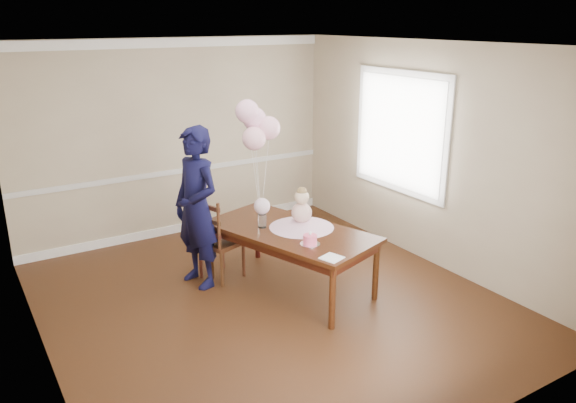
{
  "coord_description": "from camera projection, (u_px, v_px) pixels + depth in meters",
  "views": [
    {
      "loc": [
        -2.73,
        -4.74,
        2.94
      ],
      "look_at": [
        0.32,
        0.14,
        1.05
      ],
      "focal_mm": 35.0,
      "sensor_mm": 36.0,
      "label": 1
    }
  ],
  "objects": [
    {
      "name": "floor",
      "position": [
        270.0,
        301.0,
        6.11
      ],
      "size": [
        4.5,
        5.0,
        0.0
      ],
      "primitive_type": "cube",
      "color": "black",
      "rests_on": "ground"
    },
    {
      "name": "ceiling",
      "position": [
        268.0,
        44.0,
        5.27
      ],
      "size": [
        4.5,
        5.0,
        0.02
      ],
      "primitive_type": "cube",
      "color": "white",
      "rests_on": "wall_back"
    },
    {
      "name": "wall_back",
      "position": [
        178.0,
        139.0,
        7.71
      ],
      "size": [
        4.5,
        0.02,
        2.7
      ],
      "primitive_type": "cube",
      "color": "tan",
      "rests_on": "floor"
    },
    {
      "name": "wall_front",
      "position": [
        460.0,
        272.0,
        3.67
      ],
      "size": [
        4.5,
        0.02,
        2.7
      ],
      "primitive_type": "cube",
      "color": "tan",
      "rests_on": "floor"
    },
    {
      "name": "wall_left",
      "position": [
        30.0,
        223.0,
        4.56
      ],
      "size": [
        0.02,
        5.0,
        2.7
      ],
      "primitive_type": "cube",
      "color": "tan",
      "rests_on": "floor"
    },
    {
      "name": "wall_right",
      "position": [
        429.0,
        155.0,
        6.82
      ],
      "size": [
        0.02,
        5.0,
        2.7
      ],
      "primitive_type": "cube",
      "color": "tan",
      "rests_on": "floor"
    },
    {
      "name": "chair_rail_trim",
      "position": [
        180.0,
        171.0,
        7.84
      ],
      "size": [
        4.5,
        0.02,
        0.07
      ],
      "primitive_type": "cube",
      "color": "silver",
      "rests_on": "wall_back"
    },
    {
      "name": "crown_molding",
      "position": [
        172.0,
        43.0,
        7.3
      ],
      "size": [
        4.5,
        0.02,
        0.12
      ],
      "primitive_type": "cube",
      "color": "white",
      "rests_on": "wall_back"
    },
    {
      "name": "baseboard_trim",
      "position": [
        184.0,
        227.0,
        8.1
      ],
      "size": [
        4.5,
        0.02,
        0.12
      ],
      "primitive_type": "cube",
      "color": "white",
      "rests_on": "floor"
    },
    {
      "name": "window_frame",
      "position": [
        400.0,
        132.0,
        7.15
      ],
      "size": [
        0.02,
        1.66,
        1.56
      ],
      "primitive_type": "cube",
      "color": "silver",
      "rests_on": "wall_right"
    },
    {
      "name": "window_blinds",
      "position": [
        399.0,
        132.0,
        7.14
      ],
      "size": [
        0.01,
        1.5,
        1.4
      ],
      "primitive_type": "cube",
      "color": "silver",
      "rests_on": "wall_right"
    },
    {
      "name": "dining_table_top",
      "position": [
        290.0,
        232.0,
        6.2
      ],
      "size": [
        1.49,
        2.1,
        0.05
      ],
      "primitive_type": "cube",
      "rotation": [
        0.0,
        0.0,
        0.31
      ],
      "color": "black",
      "rests_on": "table_leg_fl"
    },
    {
      "name": "table_apron",
      "position": [
        290.0,
        238.0,
        6.22
      ],
      "size": [
        1.37,
        1.99,
        0.1
      ],
      "primitive_type": "cube",
      "rotation": [
        0.0,
        0.0,
        0.31
      ],
      "color": "black",
      "rests_on": "table_leg_fl"
    },
    {
      "name": "table_leg_fl",
      "position": [
        332.0,
        298.0,
        5.48
      ],
      "size": [
        0.08,
        0.08,
        0.67
      ],
      "primitive_type": "cylinder",
      "rotation": [
        0.0,
        0.0,
        0.31
      ],
      "color": "black",
      "rests_on": "floor"
    },
    {
      "name": "table_leg_fr",
      "position": [
        376.0,
        271.0,
        6.06
      ],
      "size": [
        0.08,
        0.08,
        0.67
      ],
      "primitive_type": "cylinder",
      "rotation": [
        0.0,
        0.0,
        0.31
      ],
      "color": "black",
      "rests_on": "floor"
    },
    {
      "name": "table_leg_bl",
      "position": [
        211.0,
        252.0,
        6.55
      ],
      "size": [
        0.08,
        0.08,
        0.67
      ],
      "primitive_type": "cylinder",
      "rotation": [
        0.0,
        0.0,
        0.31
      ],
      "color": "black",
      "rests_on": "floor"
    },
    {
      "name": "table_leg_br",
      "position": [
        258.0,
        233.0,
        7.13
      ],
      "size": [
        0.08,
        0.08,
        0.67
      ],
      "primitive_type": "cylinder",
      "rotation": [
        0.0,
        0.0,
        0.31
      ],
      "color": "black",
      "rests_on": "floor"
    },
    {
      "name": "baby_skirt",
      "position": [
        302.0,
        223.0,
        6.25
      ],
      "size": [
        0.91,
        0.91,
        0.1
      ],
      "primitive_type": "cone",
      "rotation": [
        0.0,
        0.0,
        0.31
      ],
      "color": "#DCA2BF",
      "rests_on": "dining_table_top"
    },
    {
      "name": "baby_torso",
      "position": [
        302.0,
        213.0,
        6.21
      ],
      "size": [
        0.23,
        0.23,
        0.23
      ],
      "primitive_type": "sphere",
      "color": "pink",
      "rests_on": "baby_skirt"
    },
    {
      "name": "baby_head",
      "position": [
        302.0,
        197.0,
        6.15
      ],
      "size": [
        0.16,
        0.16,
        0.16
      ],
      "primitive_type": "sphere",
      "color": "beige",
      "rests_on": "baby_torso"
    },
    {
      "name": "baby_hair",
      "position": [
        302.0,
        192.0,
        6.13
      ],
      "size": [
        0.11,
        0.11,
        0.11
      ],
      "primitive_type": "sphere",
      "color": "olive",
      "rests_on": "baby_head"
    },
    {
      "name": "cake_platter",
      "position": [
        310.0,
        244.0,
        5.79
      ],
      "size": [
        0.26,
        0.26,
        0.01
      ],
      "primitive_type": "cylinder",
      "rotation": [
        0.0,
        0.0,
        0.31
      ],
      "color": "silver",
      "rests_on": "dining_table_top"
    },
    {
      "name": "birthday_cake",
      "position": [
        310.0,
        239.0,
        5.77
      ],
      "size": [
        0.18,
        0.18,
        0.1
      ],
      "primitive_type": "cylinder",
      "rotation": [
        0.0,
        0.0,
        0.31
      ],
      "color": "#FF507B",
      "rests_on": "cake_platter"
    },
    {
      "name": "cake_flower_a",
      "position": [
        310.0,
        234.0,
        5.75
      ],
      "size": [
        0.03,
        0.03,
        0.03
      ],
      "primitive_type": "sphere",
      "color": "white",
      "rests_on": "birthday_cake"
    },
    {
      "name": "cake_flower_b",
      "position": [
        310.0,
        233.0,
        5.78
      ],
      "size": [
        0.03,
        0.03,
        0.03
      ],
      "primitive_type": "sphere",
      "color": "white",
      "rests_on": "birthday_cake"
    },
    {
      "name": "rose_vase_near",
      "position": [
        262.0,
        221.0,
        6.24
      ],
      "size": [
        0.12,
        0.12,
        0.15
      ],
      "primitive_type": "cylinder",
      "rotation": [
        0.0,
        0.0,
        0.31
      ],
      "color": "silver",
      "rests_on": "dining_table_top"
    },
    {
      "name": "roses_near",
      "position": [
        262.0,
        206.0,
        6.18
      ],
      "size": [
        0.18,
        0.18,
        0.18
      ],
      "primitive_type": "sphere",
      "color": "beige",
      "rests_on": "rose_vase_near"
    },
    {
      "name": "napkin",
      "position": [
        332.0,
        258.0,
        5.45
      ],
      "size": [
        0.24,
        0.24,
        0.01
      ],
      "primitive_type": "cube",
      "rotation": [
        0.0,
        0.0,
        0.31
      ],
      "color": "white",
      "rests_on": "dining_table_top"
    },
    {
      "name": "balloon_weight",
      "position": [
        261.0,
        216.0,
        6.58
      ],
      "size": [
        0.05,
        0.05,
        0.02
      ],
      "primitive_type": "cylinder",
      "rotation": [
        0.0,
        0.0,
        0.31
      ],
      "color": "silver",
      "rests_on": "dining_table_top"
    },
    {
      "name": "balloon_a",
      "position": [
        254.0,
        138.0,
        6.21
      ],
      "size": [
        0.27,
        0.27,
        0.27
      ],
      "primitive_type": "sphere",
      "color": "#FFB4C3",
      "rests_on": "balloon_ribbon_a"
    },
    {
      "name": "balloon_b",
      "position": [
        269.0,
        128.0,
        6.29
      ],
      "size": [
        0.27,
        0.27,
        0.27
      ],
      "primitive_type": "sphere",
      "color": "#FFB4CA",
      "rests_on": "balloon_ribbon_b"
    },
    {
      "name": "balloon_c",
      "position": [
        255.0,
        119.0,
        6.29
      ],
      "size": [
        0.27,
        0.27,
        0.27
      ],
      "primitive_type": "sphere",
      "color": "#FCB2D4",
      "rests_on": "balloon_ribbon_c"
    },
    {
      "name": "balloon_d",
      "position": [
        247.0,
        111.0,
        6.21
      ],
      "size": [
        0.27,
        0.27,
        0.27
      ],
      "primitive_type": "sphere",
      "color": "#FFB4D4",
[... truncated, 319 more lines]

